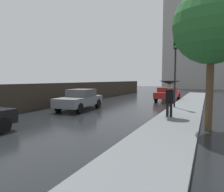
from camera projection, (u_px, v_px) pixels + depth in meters
car_grey_mid_road at (80, 99)px, 14.40m from camera, size 1.99×4.14×1.40m
car_red_far_ahead at (168, 94)px, 20.33m from camera, size 1.92×4.49×1.31m
pedestrian_with_umbrella_near at (170, 89)px, 10.76m from camera, size 1.07×1.07×1.87m
traffic_light at (175, 60)px, 14.34m from camera, size 0.26×0.39×4.77m
street_tree_near at (212, 26)px, 8.24m from camera, size 3.05×3.05×5.74m
distant_tower at (199, 26)px, 47.58m from camera, size 14.86×10.32×31.29m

